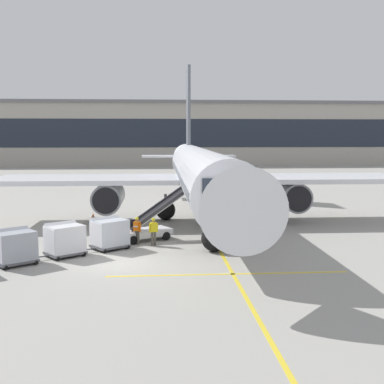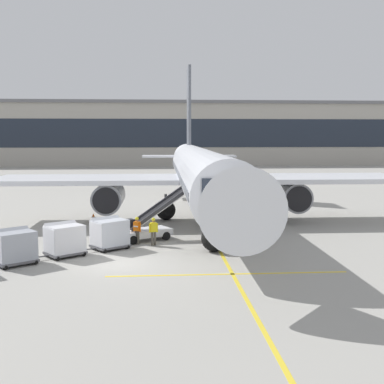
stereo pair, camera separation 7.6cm
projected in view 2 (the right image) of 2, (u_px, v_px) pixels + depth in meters
name	position (u px, v px, depth m)	size (l,w,h in m)	color
ground_plane	(119.00, 264.00, 26.48)	(600.00, 600.00, 0.00)	#9E9B93
parked_airplane	(201.00, 173.00, 39.10)	(31.95, 41.60, 14.27)	silver
belt_loader	(147.00, 226.00, 32.42)	(5.07, 3.53, 3.45)	silver
baggage_cart_lead	(109.00, 233.00, 29.81)	(2.67, 2.47, 1.91)	#515156
baggage_cart_second	(64.00, 239.00, 28.04)	(2.67, 2.47, 1.91)	#515156
baggage_cart_third	(15.00, 246.00, 26.21)	(2.67, 2.47, 1.91)	#515156
ground_crew_by_loader	(137.00, 229.00, 31.08)	(0.49, 0.41, 1.74)	#514C42
ground_crew_by_carts	(153.00, 230.00, 30.76)	(0.56, 0.33, 1.74)	#514C42
safety_cone_engine_keepout	(124.00, 228.00, 35.04)	(0.53, 0.53, 0.61)	black
safety_cone_wingtip	(93.00, 218.00, 39.07)	(0.63, 0.63, 0.71)	black
safety_cone_nose_mark	(105.00, 228.00, 34.83)	(0.58, 0.58, 0.66)	black
apron_guidance_line_lead_in	(204.00, 223.00, 38.81)	(0.20, 110.00, 0.01)	yellow
apron_guidance_line_stop_bar	(228.00, 274.00, 24.48)	(12.00, 0.20, 0.01)	yellow
terminal_building	(105.00, 133.00, 115.80)	(142.11, 16.09, 14.50)	#A8A399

